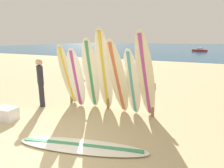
{
  "coord_description": "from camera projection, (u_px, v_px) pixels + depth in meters",
  "views": [
    {
      "loc": [
        3.09,
        -2.44,
        2.26
      ],
      "look_at": [
        0.31,
        3.23,
        0.78
      ],
      "focal_mm": 30.94,
      "sensor_mm": 36.0,
      "label": 1
    }
  ],
  "objects": [
    {
      "name": "surfboard_leaning_left",
      "position": [
        76.0,
        79.0,
        6.26
      ],
      "size": [
        0.57,
        0.57,
        2.01
      ],
      "color": "white",
      "rests_on": "ground"
    },
    {
      "name": "surfboard_leaning_right",
      "position": [
        132.0,
        83.0,
        5.52
      ],
      "size": [
        0.54,
        0.77,
        2.04
      ],
      "color": "white",
      "rests_on": "ground"
    },
    {
      "name": "surfboard_leaning_center",
      "position": [
        104.0,
        71.0,
        5.87
      ],
      "size": [
        0.6,
        0.85,
        2.61
      ],
      "color": "white",
      "rests_on": "ground"
    },
    {
      "name": "surfboard_leaning_far_right",
      "position": [
        145.0,
        77.0,
        5.19
      ],
      "size": [
        0.6,
        1.13,
        2.52
      ],
      "color": "beige",
      "rests_on": "ground"
    },
    {
      "name": "surfboard_leaning_far_left",
      "position": [
        68.0,
        76.0,
        6.48
      ],
      "size": [
        0.49,
        0.8,
        2.12
      ],
      "color": "beige",
      "rests_on": "ground"
    },
    {
      "name": "surfboard_lying_on_sand",
      "position": [
        81.0,
        146.0,
        4.1
      ],
      "size": [
        2.93,
        1.3,
        0.08
      ],
      "color": "white",
      "rests_on": "ground"
    },
    {
      "name": "surfboard_rack",
      "position": [
        108.0,
        89.0,
        6.25
      ],
      "size": [
        3.1,
        0.09,
        1.02
      ],
      "color": "olive",
      "rests_on": "ground"
    },
    {
      "name": "ocean_water",
      "position": [
        196.0,
        47.0,
        54.7
      ],
      "size": [
        120.0,
        80.0,
        0.01
      ],
      "primitive_type": "cube",
      "color": "navy",
      "rests_on": "ground"
    },
    {
      "name": "surfboard_leaning_center_right",
      "position": [
        118.0,
        78.0,
        5.61
      ],
      "size": [
        0.73,
        0.97,
        2.29
      ],
      "color": "beige",
      "rests_on": "ground"
    },
    {
      "name": "beachgoer_standing",
      "position": [
        40.0,
        81.0,
        6.45
      ],
      "size": [
        0.31,
        0.29,
        1.63
      ],
      "color": "#26262D",
      "rests_on": "ground"
    },
    {
      "name": "cooler_box",
      "position": [
        6.0,
        114.0,
        5.51
      ],
      "size": [
        0.65,
        0.48,
        0.36
      ],
      "primitive_type": "cube",
      "rotation": [
        0.0,
        0.0,
        0.13
      ],
      "color": "white",
      "rests_on": "ground"
    },
    {
      "name": "small_boat_offshore",
      "position": [
        200.0,
        50.0,
        35.4
      ],
      "size": [
        2.65,
        1.89,
        0.71
      ],
      "color": "#B22D28",
      "rests_on": "ocean_water"
    },
    {
      "name": "ground_plane",
      "position": [
        30.0,
        151.0,
        3.98
      ],
      "size": [
        120.0,
        120.0,
        0.0
      ],
      "primitive_type": "plane",
      "color": "tan"
    },
    {
      "name": "surfboard_leaning_center_left",
      "position": [
        91.0,
        75.0,
        6.07
      ],
      "size": [
        0.65,
        0.85,
        2.32
      ],
      "color": "white",
      "rests_on": "ground"
    }
  ]
}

